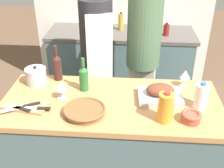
# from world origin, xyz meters

# --- Properties ---
(kitchen_island) EXTENTS (1.57, 0.71, 0.92)m
(kitchen_island) POSITION_xyz_m (0.00, 0.00, 0.46)
(kitchen_island) COLOR #4C666B
(kitchen_island) RESTS_ON ground_plane
(back_counter) EXTENTS (1.74, 0.60, 0.90)m
(back_counter) POSITION_xyz_m (0.00, 1.52, 0.45)
(back_counter) COLOR #4C666B
(back_counter) RESTS_ON ground_plane
(roasting_pan) EXTENTS (0.32, 0.25, 0.12)m
(roasting_pan) POSITION_xyz_m (0.35, 0.05, 0.96)
(roasting_pan) COLOR #BCBCC1
(roasting_pan) RESTS_ON kitchen_island
(wicker_basket) EXTENTS (0.29, 0.29, 0.05)m
(wicker_basket) POSITION_xyz_m (-0.16, -0.17, 0.94)
(wicker_basket) COLOR brown
(wicker_basket) RESTS_ON kitchen_island
(cutting_board) EXTENTS (0.33, 0.21, 0.02)m
(cutting_board) POSITION_xyz_m (-0.58, -0.11, 0.92)
(cutting_board) COLOR #AD7F51
(cutting_board) RESTS_ON kitchen_island
(stock_pot) EXTENTS (0.16, 0.16, 0.15)m
(stock_pot) POSITION_xyz_m (-0.60, 0.21, 0.98)
(stock_pot) COLOR #B7B7BC
(stock_pot) RESTS_ON kitchen_island
(mixing_bowl) EXTENTS (0.13, 0.13, 0.07)m
(mixing_bowl) POSITION_xyz_m (0.53, -0.20, 0.95)
(mixing_bowl) COLOR #A84C38
(mixing_bowl) RESTS_ON kitchen_island
(juice_jug) EXTENTS (0.10, 0.10, 0.22)m
(juice_jug) POSITION_xyz_m (0.36, -0.20, 1.02)
(juice_jug) COLOR orange
(juice_jug) RESTS_ON kitchen_island
(milk_jug) EXTENTS (0.09, 0.09, 0.20)m
(milk_jug) POSITION_xyz_m (0.62, -0.03, 1.01)
(milk_jug) COLOR white
(milk_jug) RESTS_ON kitchen_island
(wine_bottle_green) EXTENTS (0.07, 0.07, 0.26)m
(wine_bottle_green) POSITION_xyz_m (-0.21, 0.14, 1.02)
(wine_bottle_green) COLOR #28662D
(wine_bottle_green) RESTS_ON kitchen_island
(wine_bottle_dark) EXTENTS (0.07, 0.07, 0.29)m
(wine_bottle_dark) POSITION_xyz_m (-0.45, 0.29, 1.03)
(wine_bottle_dark) COLOR #381E19
(wine_bottle_dark) RESTS_ON kitchen_island
(wine_glass_left) EXTENTS (0.08, 0.08, 0.14)m
(wine_glass_left) POSITION_xyz_m (0.55, 0.26, 1.01)
(wine_glass_left) COLOR silver
(wine_glass_left) RESTS_ON kitchen_island
(wine_glass_right) EXTENTS (0.08, 0.08, 0.13)m
(wine_glass_right) POSITION_xyz_m (-0.36, 0.02, 1.01)
(wine_glass_right) COLOR silver
(wine_glass_right) RESTS_ON kitchen_island
(knife_chef) EXTENTS (0.28, 0.17, 0.01)m
(knife_chef) POSITION_xyz_m (-0.61, -0.16, 0.94)
(knife_chef) COLOR #B7B7BC
(knife_chef) RESTS_ON cutting_board
(knife_paring) EXTENTS (0.21, 0.09, 0.01)m
(knife_paring) POSITION_xyz_m (-0.62, -0.16, 0.94)
(knife_paring) COLOR #B7B7BC
(knife_paring) RESTS_ON cutting_board
(knife_bread) EXTENTS (0.24, 0.04, 0.01)m
(knife_bread) POSITION_xyz_m (-0.51, -0.16, 0.94)
(knife_bread) COLOR #B7B7BC
(knife_bread) RESTS_ON cutting_board
(condiment_bottle_tall) EXTENTS (0.06, 0.06, 0.15)m
(condiment_bottle_tall) POSITION_xyz_m (0.35, 1.39, 0.97)
(condiment_bottle_tall) COLOR maroon
(condiment_bottle_tall) RESTS_ON back_counter
(condiment_bottle_short) EXTENTS (0.07, 0.07, 0.15)m
(condiment_bottle_short) POSITION_xyz_m (0.52, 1.43, 0.97)
(condiment_bottle_short) COLOR maroon
(condiment_bottle_short) RESTS_ON back_counter
(condiment_bottle_extra) EXTENTS (0.06, 0.06, 0.21)m
(condiment_bottle_extra) POSITION_xyz_m (-0.01, 1.58, 1.00)
(condiment_bottle_extra) COLOR #B28E2D
(condiment_bottle_extra) RESTS_ON back_counter
(person_cook_aproned) EXTENTS (0.32, 0.34, 1.64)m
(person_cook_aproned) POSITION_xyz_m (-0.20, 0.82, 0.91)
(person_cook_aproned) COLOR beige
(person_cook_aproned) RESTS_ON ground_plane
(person_cook_guest) EXTENTS (0.32, 0.32, 1.71)m
(person_cook_guest) POSITION_xyz_m (0.24, 0.81, 0.95)
(person_cook_guest) COLOR beige
(person_cook_guest) RESTS_ON ground_plane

